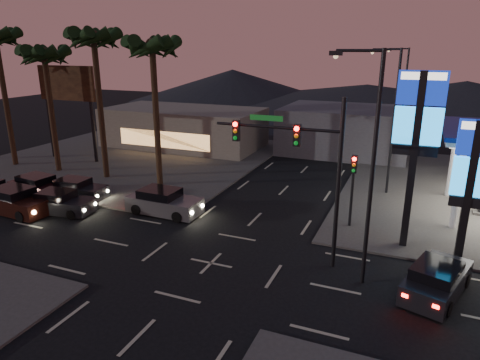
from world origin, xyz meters
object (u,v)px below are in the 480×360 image
at_px(traffic_signal_mast, 302,157).
at_px(car_lane_a_front, 60,203).
at_px(pylon_sign_tall, 418,126).
at_px(pylon_sign_short, 472,172).
at_px(car_lane_b_front, 164,202).
at_px(suv_station, 437,280).
at_px(car_lane_b_rear, 39,187).
at_px(car_lane_a_mid, 16,201).
at_px(car_lane_b_mid, 76,189).

xyz_separation_m(traffic_signal_mast, car_lane_a_front, (-15.54, 0.36, -4.58)).
bearing_deg(pylon_sign_tall, pylon_sign_short, -21.80).
distance_m(car_lane_a_front, car_lane_b_front, 6.58).
height_order(pylon_sign_short, suv_station, pylon_sign_short).
bearing_deg(pylon_sign_short, pylon_sign_tall, 158.20).
bearing_deg(car_lane_b_rear, car_lane_a_mid, -67.94).
distance_m(car_lane_b_mid, suv_station, 23.01).
bearing_deg(pylon_sign_tall, car_lane_b_front, -176.97).
relative_size(car_lane_b_front, car_lane_b_rear, 1.05).
bearing_deg(car_lane_b_front, traffic_signal_mast, -16.35).
distance_m(pylon_sign_tall, pylon_sign_short, 3.20).
bearing_deg(pylon_sign_short, car_lane_a_front, -174.60).
xyz_separation_m(pylon_sign_tall, car_lane_b_mid, (-21.25, -0.67, -5.75)).
distance_m(pylon_sign_tall, car_lane_a_front, 21.31).
distance_m(car_lane_a_front, car_lane_b_rear, 4.14).
relative_size(car_lane_a_front, car_lane_b_rear, 0.95).
bearing_deg(car_lane_a_mid, car_lane_b_rear, 112.06).
distance_m(car_lane_b_front, car_lane_b_rear, 9.85).
xyz_separation_m(traffic_signal_mast, car_lane_a_mid, (-18.08, -0.71, -4.48)).
bearing_deg(car_lane_b_front, car_lane_a_front, -158.57).
height_order(car_lane_a_front, car_lane_b_mid, car_lane_a_front).
relative_size(pylon_sign_short, car_lane_b_mid, 1.61).
bearing_deg(pylon_sign_tall, car_lane_b_mid, -178.19).
height_order(pylon_sign_tall, pylon_sign_short, pylon_sign_tall).
distance_m(pylon_sign_short, car_lane_b_mid, 24.09).
relative_size(pylon_sign_short, car_lane_a_mid, 1.38).
height_order(traffic_signal_mast, car_lane_a_front, traffic_signal_mast).
distance_m(traffic_signal_mast, car_lane_a_mid, 18.64).
relative_size(car_lane_a_mid, car_lane_b_mid, 1.17).
distance_m(pylon_sign_short, car_lane_b_front, 17.12).
xyz_separation_m(car_lane_a_mid, suv_station, (24.30, -0.05, -0.08)).
distance_m(car_lane_b_rear, suv_station, 25.64).
height_order(car_lane_a_front, car_lane_a_mid, car_lane_a_mid).
xyz_separation_m(car_lane_b_rear, suv_station, (25.47, -2.94, -0.02)).
xyz_separation_m(pylon_sign_tall, car_lane_b_front, (-14.16, -0.75, -5.67)).
bearing_deg(car_lane_b_mid, pylon_sign_short, -0.80).
distance_m(pylon_sign_tall, car_lane_a_mid, 23.88).
relative_size(pylon_sign_tall, car_lane_a_mid, 1.78).
height_order(pylon_sign_short, car_lane_b_rear, pylon_sign_short).
xyz_separation_m(traffic_signal_mast, car_lane_b_mid, (-16.50, 2.84, -4.58)).
relative_size(car_lane_a_front, car_lane_b_mid, 1.03).
xyz_separation_m(car_lane_b_mid, suv_station, (22.72, -3.60, 0.02)).
relative_size(pylon_sign_short, car_lane_b_front, 1.44).
height_order(car_lane_b_mid, car_lane_b_rear, car_lane_b_rear).
distance_m(pylon_sign_tall, car_lane_b_front, 15.27).
height_order(pylon_sign_tall, car_lane_b_rear, pylon_sign_tall).
bearing_deg(car_lane_b_rear, pylon_sign_short, 0.71).
xyz_separation_m(car_lane_b_front, car_lane_b_mid, (-7.09, 0.08, -0.08)).
bearing_deg(car_lane_b_mid, suv_station, -9.00).
bearing_deg(car_lane_b_rear, car_lane_a_front, -26.17).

